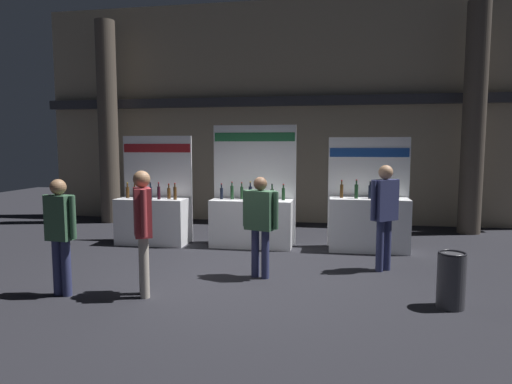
# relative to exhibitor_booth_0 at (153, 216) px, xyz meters

# --- Properties ---
(ground_plane) EXTENTS (26.41, 26.41, 0.00)m
(ground_plane) POSITION_rel_exhibitor_booth_0_xyz_m (2.35, -2.06, -0.58)
(ground_plane) COLOR black
(hall_colonnade) EXTENTS (13.20, 1.29, 5.84)m
(hall_colonnade) POSITION_rel_exhibitor_booth_0_xyz_m (2.35, 3.12, 2.32)
(hall_colonnade) COLOR gray
(hall_colonnade) RESTS_ON ground_plane
(exhibitor_booth_0) EXTENTS (1.53, 0.66, 2.27)m
(exhibitor_booth_0) POSITION_rel_exhibitor_booth_0_xyz_m (0.00, 0.00, 0.00)
(exhibitor_booth_0) COLOR white
(exhibitor_booth_0) RESTS_ON ground_plane
(exhibitor_booth_1) EXTENTS (1.74, 0.66, 2.48)m
(exhibitor_booth_1) POSITION_rel_exhibitor_booth_0_xyz_m (2.10, 0.10, 0.03)
(exhibitor_booth_1) COLOR white
(exhibitor_booth_1) RESTS_ON ground_plane
(exhibitor_booth_2) EXTENTS (1.59, 0.66, 2.23)m
(exhibitor_booth_2) POSITION_rel_exhibitor_booth_0_xyz_m (4.42, 0.13, 0.02)
(exhibitor_booth_2) COLOR white
(exhibitor_booth_2) RESTS_ON ground_plane
(trash_bin) EXTENTS (0.35, 0.35, 0.72)m
(trash_bin) POSITION_rel_exhibitor_booth_0_xyz_m (5.21, -2.89, -0.22)
(trash_bin) COLOR #38383D
(trash_bin) RESTS_ON ground_plane
(visitor_0) EXTENTS (0.58, 0.39, 1.58)m
(visitor_0) POSITION_rel_exhibitor_booth_0_xyz_m (2.62, -2.02, 0.37)
(visitor_0) COLOR navy
(visitor_0) RESTS_ON ground_plane
(visitor_1) EXTENTS (0.47, 0.43, 1.75)m
(visitor_1) POSITION_rel_exhibitor_booth_0_xyz_m (4.56, -1.30, 0.46)
(visitor_1) COLOR navy
(visitor_1) RESTS_ON ground_plane
(visitor_2) EXTENTS (0.50, 0.25, 1.61)m
(visitor_2) POSITION_rel_exhibitor_booth_0_xyz_m (0.07, -3.31, 0.36)
(visitor_2) COLOR navy
(visitor_2) RESTS_ON ground_plane
(visitor_4) EXTENTS (0.36, 0.47, 1.72)m
(visitor_4) POSITION_rel_exhibitor_booth_0_xyz_m (1.19, -3.14, 0.44)
(visitor_4) COLOR #ADA393
(visitor_4) RESTS_ON ground_plane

